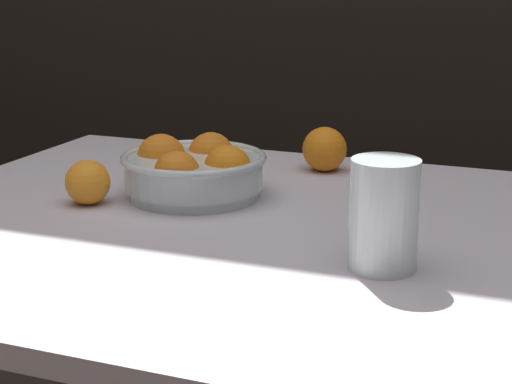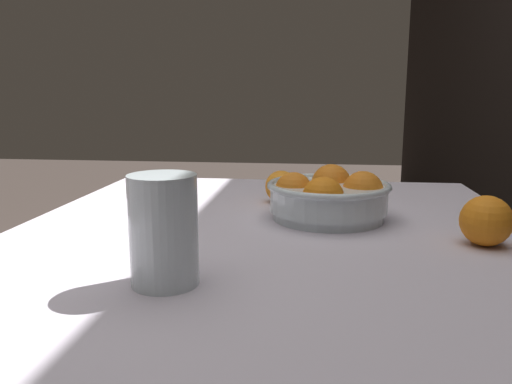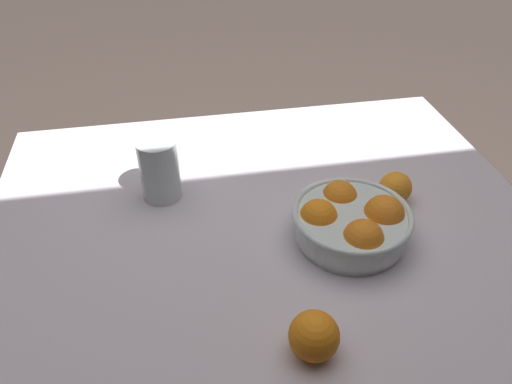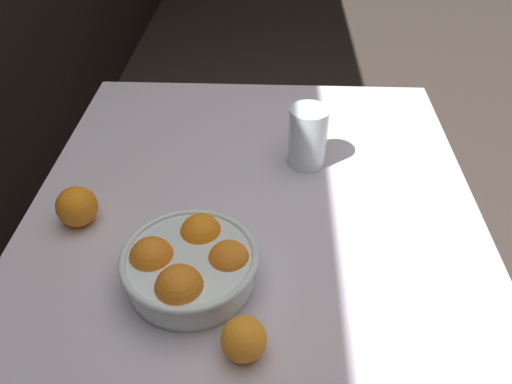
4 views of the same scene
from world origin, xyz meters
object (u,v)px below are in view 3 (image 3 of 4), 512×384
(fruit_bowl, at_px, (352,222))
(juice_glass, at_px, (160,172))
(orange_loose_front, at_px, (395,187))
(orange_loose_near_bowl, at_px, (314,336))

(fruit_bowl, xyz_separation_m, juice_glass, (0.35, -0.21, 0.02))
(orange_loose_front, bearing_deg, juice_glass, -12.54)
(fruit_bowl, relative_size, orange_loose_front, 3.32)
(juice_glass, relative_size, orange_loose_front, 1.98)
(orange_loose_near_bowl, distance_m, orange_loose_front, 0.43)
(juice_glass, bearing_deg, fruit_bowl, 149.56)
(fruit_bowl, xyz_separation_m, orange_loose_front, (-0.13, -0.10, -0.01))
(fruit_bowl, relative_size, juice_glass, 1.68)
(juice_glass, bearing_deg, orange_loose_near_bowl, 115.47)
(fruit_bowl, bearing_deg, orange_loose_front, -143.06)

